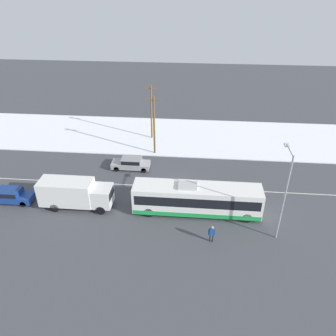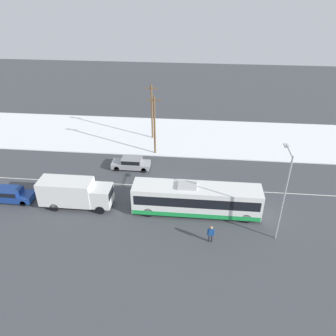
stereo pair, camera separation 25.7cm
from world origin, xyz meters
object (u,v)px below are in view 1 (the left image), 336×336
parked_car_near_truck (10,195)px  pedestrian_at_stop (212,232)px  sedan_car (131,163)px  city_bus (197,199)px  streetlamp (285,186)px  box_truck (74,193)px  utility_pole_roadside (154,125)px  utility_pole_snowlot (151,111)px

parked_car_near_truck → pedestrian_at_stop: (20.55, -4.16, 0.27)m
sedan_car → pedestrian_at_stop: 15.14m
sedan_car → pedestrian_at_stop: size_ratio=2.66×
city_bus → streetlamp: streetlamp is taller
box_truck → streetlamp: 19.79m
utility_pole_roadside → utility_pole_snowlot: size_ratio=0.99×
utility_pole_roadside → pedestrian_at_stop: bearing=-66.3°
pedestrian_at_stop → utility_pole_snowlot: (-8.01, 20.64, 3.04)m
box_truck → pedestrian_at_stop: size_ratio=4.17×
parked_car_near_truck → utility_pole_snowlot: utility_pole_snowlot is taller
box_truck → parked_car_near_truck: bearing=178.1°
streetlamp → utility_pole_roadside: 19.39m
box_truck → utility_pole_snowlot: bearing=71.8°
city_bus → utility_pole_roadside: bearing=115.3°
pedestrian_at_stop → streetlamp: streetlamp is taller
pedestrian_at_stop → parked_car_near_truck: bearing=168.6°
streetlamp → box_truck: bearing=172.9°
box_truck → pedestrian_at_stop: box_truck is taller
box_truck → utility_pole_snowlot: (5.51, 16.72, 2.45)m
box_truck → utility_pole_snowlot: size_ratio=0.92×
pedestrian_at_stop → utility_pole_snowlot: size_ratio=0.22×
streetlamp → utility_pole_snowlot: size_ratio=1.07×
parked_car_near_truck → streetlamp: (26.35, -2.64, 4.40)m
streetlamp → utility_pole_roadside: size_ratio=1.07×
box_truck → sedan_car: (4.15, 7.96, -0.87)m
pedestrian_at_stop → utility_pole_snowlot: utility_pole_snowlot is taller
utility_pole_snowlot → streetlamp: bearing=-54.2°
parked_car_near_truck → pedestrian_at_stop: size_ratio=2.71×
box_truck → utility_pole_roadside: size_ratio=0.92×
utility_pole_roadside → utility_pole_snowlot: bearing=102.0°
sedan_car → parked_car_near_truck: (-11.18, -7.72, 0.01)m
parked_car_near_truck → utility_pole_snowlot: bearing=52.7°
city_bus → box_truck: size_ratio=1.72×
city_bus → box_truck: 12.14m
box_truck → utility_pole_roadside: bearing=61.8°
box_truck → utility_pole_snowlot: 17.78m
box_truck → parked_car_near_truck: box_truck is taller
city_bus → pedestrian_at_stop: (1.39, -4.10, -0.50)m
parked_car_near_truck → utility_pole_roadside: 18.29m
streetlamp → parked_car_near_truck: bearing=174.3°
parked_car_near_truck → utility_pole_roadside: (13.53, 11.86, 3.29)m
city_bus → pedestrian_at_stop: 4.36m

